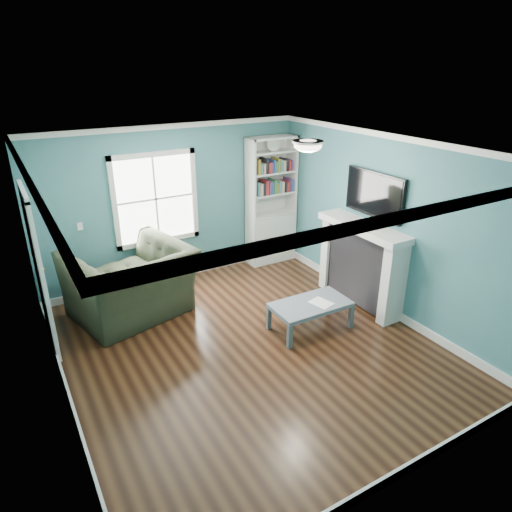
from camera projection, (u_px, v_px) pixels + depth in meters
floor at (249, 347)px, 6.04m from camera, size 5.00×5.00×0.00m
room_walls at (248, 235)px, 5.42m from camera, size 5.00×5.00×5.00m
trim at (248, 262)px, 5.55m from camera, size 4.50×5.00×2.60m
window at (156, 199)px, 7.30m from camera, size 1.40×0.06×1.50m
bookshelf at (271, 213)px, 8.32m from camera, size 0.90×0.35×2.31m
fireplace at (361, 265)px, 6.91m from camera, size 0.44×1.58×1.30m
tv at (374, 194)px, 6.54m from camera, size 0.06×1.10×0.65m
door at (39, 271)px, 5.70m from camera, size 0.12×0.98×2.17m
ceiling_fixture at (308, 145)px, 5.53m from camera, size 0.38×0.38×0.15m
light_switch at (80, 226)px, 6.84m from camera, size 0.08×0.01×0.12m
recliner at (129, 272)px, 6.54m from camera, size 1.80×1.39×1.39m
coffee_table at (311, 306)px, 6.34m from camera, size 1.10×0.61×0.40m
paper_sheet at (321, 303)px, 6.32m from camera, size 0.30×0.35×0.00m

